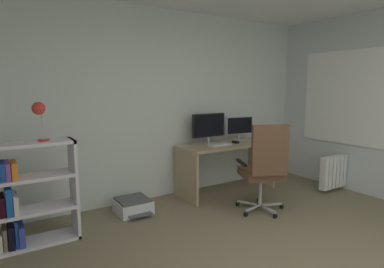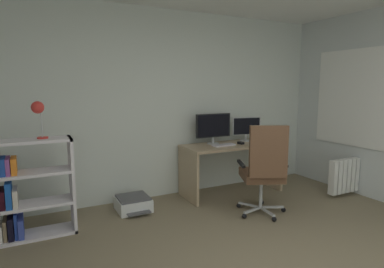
{
  "view_description": "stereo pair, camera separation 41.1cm",
  "coord_description": "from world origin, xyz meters",
  "px_view_note": "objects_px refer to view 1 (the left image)",
  "views": [
    {
      "loc": [
        -2.06,
        -1.36,
        1.59
      ],
      "look_at": [
        0.13,
        2.07,
        0.99
      ],
      "focal_mm": 30.21,
      "sensor_mm": 36.0,
      "label": 1
    },
    {
      "loc": [
        -1.71,
        -1.56,
        1.59
      ],
      "look_at": [
        0.13,
        2.07,
        0.99
      ],
      "focal_mm": 30.21,
      "sensor_mm": 36.0,
      "label": 2
    }
  ],
  "objects_px": {
    "bookshelf": "(25,198)",
    "radiator": "(341,170)",
    "computer_mouse": "(236,142)",
    "office_chair": "(264,166)",
    "desk": "(227,156)",
    "monitor_main": "(209,126)",
    "printer": "(133,206)",
    "monitor_secondary": "(239,126)",
    "keyboard": "(220,145)",
    "desk_lamp": "(39,112)"
  },
  "relations": [
    {
      "from": "printer",
      "to": "keyboard",
      "type": "bearing_deg",
      "value": -2.07
    },
    {
      "from": "office_chair",
      "to": "printer",
      "type": "xyz_separation_m",
      "value": [
        -1.37,
        0.91,
        -0.52
      ]
    },
    {
      "from": "desk",
      "to": "computer_mouse",
      "type": "height_order",
      "value": "computer_mouse"
    },
    {
      "from": "desk",
      "to": "bookshelf",
      "type": "bearing_deg",
      "value": -174.8
    },
    {
      "from": "computer_mouse",
      "to": "office_chair",
      "type": "distance_m",
      "value": 0.92
    },
    {
      "from": "computer_mouse",
      "to": "monitor_main",
      "type": "bearing_deg",
      "value": 147.55
    },
    {
      "from": "monitor_secondary",
      "to": "bookshelf",
      "type": "distance_m",
      "value": 3.16
    },
    {
      "from": "monitor_secondary",
      "to": "desk_lamp",
      "type": "height_order",
      "value": "desk_lamp"
    },
    {
      "from": "computer_mouse",
      "to": "bookshelf",
      "type": "xyz_separation_m",
      "value": [
        -2.86,
        -0.19,
        -0.26
      ]
    },
    {
      "from": "monitor_main",
      "to": "bookshelf",
      "type": "xyz_separation_m",
      "value": [
        -2.5,
        -0.39,
        -0.51
      ]
    },
    {
      "from": "office_chair",
      "to": "radiator",
      "type": "xyz_separation_m",
      "value": [
        1.7,
        0.05,
        -0.31
      ]
    },
    {
      "from": "desk",
      "to": "monitor_secondary",
      "type": "height_order",
      "value": "monitor_secondary"
    },
    {
      "from": "computer_mouse",
      "to": "office_chair",
      "type": "height_order",
      "value": "office_chair"
    },
    {
      "from": "office_chair",
      "to": "desk_lamp",
      "type": "xyz_separation_m",
      "value": [
        -2.41,
        0.68,
        0.73
      ]
    },
    {
      "from": "monitor_secondary",
      "to": "bookshelf",
      "type": "height_order",
      "value": "monitor_secondary"
    },
    {
      "from": "bookshelf",
      "to": "radiator",
      "type": "xyz_separation_m",
      "value": [
        4.29,
        -0.63,
        -0.19
      ]
    },
    {
      "from": "keyboard",
      "to": "office_chair",
      "type": "distance_m",
      "value": 0.88
    },
    {
      "from": "bookshelf",
      "to": "monitor_main",
      "type": "bearing_deg",
      "value": 8.84
    },
    {
      "from": "keyboard",
      "to": "desk_lamp",
      "type": "bearing_deg",
      "value": -179.6
    },
    {
      "from": "desk",
      "to": "monitor_secondary",
      "type": "bearing_deg",
      "value": 21.47
    },
    {
      "from": "computer_mouse",
      "to": "radiator",
      "type": "bearing_deg",
      "value": -32.61
    },
    {
      "from": "keyboard",
      "to": "office_chair",
      "type": "xyz_separation_m",
      "value": [
        0.03,
        -0.86,
        -0.14
      ]
    },
    {
      "from": "monitor_secondary",
      "to": "radiator",
      "type": "height_order",
      "value": "monitor_secondary"
    },
    {
      "from": "desk",
      "to": "radiator",
      "type": "height_order",
      "value": "desk"
    },
    {
      "from": "printer",
      "to": "computer_mouse",
      "type": "bearing_deg",
      "value": -1.59
    },
    {
      "from": "bookshelf",
      "to": "desk_lamp",
      "type": "xyz_separation_m",
      "value": [
        0.18,
        0.0,
        0.85
      ]
    },
    {
      "from": "monitor_main",
      "to": "office_chair",
      "type": "xyz_separation_m",
      "value": [
        0.09,
        -1.07,
        -0.39
      ]
    },
    {
      "from": "office_chair",
      "to": "bookshelf",
      "type": "xyz_separation_m",
      "value": [
        -2.59,
        0.68,
        -0.11
      ]
    },
    {
      "from": "radiator",
      "to": "bookshelf",
      "type": "bearing_deg",
      "value": 171.66
    },
    {
      "from": "monitor_secondary",
      "to": "desk_lamp",
      "type": "bearing_deg",
      "value": -172.41
    },
    {
      "from": "desk",
      "to": "monitor_main",
      "type": "xyz_separation_m",
      "value": [
        -0.24,
        0.14,
        0.46
      ]
    },
    {
      "from": "computer_mouse",
      "to": "office_chair",
      "type": "xyz_separation_m",
      "value": [
        -0.27,
        -0.87,
        -0.15
      ]
    },
    {
      "from": "office_chair",
      "to": "radiator",
      "type": "distance_m",
      "value": 1.73
    },
    {
      "from": "monitor_main",
      "to": "radiator",
      "type": "bearing_deg",
      "value": -29.68
    },
    {
      "from": "office_chair",
      "to": "printer",
      "type": "relative_size",
      "value": 2.29
    },
    {
      "from": "office_chair",
      "to": "radiator",
      "type": "relative_size",
      "value": 1.28
    },
    {
      "from": "monitor_main",
      "to": "printer",
      "type": "xyz_separation_m",
      "value": [
        -1.29,
        -0.16,
        -0.92
      ]
    },
    {
      "from": "bookshelf",
      "to": "monitor_secondary",
      "type": "bearing_deg",
      "value": 7.16
    },
    {
      "from": "office_chair",
      "to": "radiator",
      "type": "height_order",
      "value": "office_chair"
    },
    {
      "from": "computer_mouse",
      "to": "desk_lamp",
      "type": "distance_m",
      "value": 2.75
    },
    {
      "from": "monitor_main",
      "to": "monitor_secondary",
      "type": "height_order",
      "value": "monitor_main"
    },
    {
      "from": "monitor_secondary",
      "to": "printer",
      "type": "distance_m",
      "value": 2.08
    },
    {
      "from": "keyboard",
      "to": "printer",
      "type": "relative_size",
      "value": 0.68
    },
    {
      "from": "monitor_main",
      "to": "printer",
      "type": "relative_size",
      "value": 1.13
    },
    {
      "from": "monitor_secondary",
      "to": "keyboard",
      "type": "distance_m",
      "value": 0.61
    },
    {
      "from": "desk",
      "to": "office_chair",
      "type": "relative_size",
      "value": 1.29
    },
    {
      "from": "printer",
      "to": "desk_lamp",
      "type": "bearing_deg",
      "value": -167.36
    },
    {
      "from": "desk",
      "to": "keyboard",
      "type": "distance_m",
      "value": 0.28
    },
    {
      "from": "monitor_main",
      "to": "office_chair",
      "type": "bearing_deg",
      "value": -85.38
    },
    {
      "from": "desk_lamp",
      "to": "keyboard",
      "type": "bearing_deg",
      "value": 4.44
    }
  ]
}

